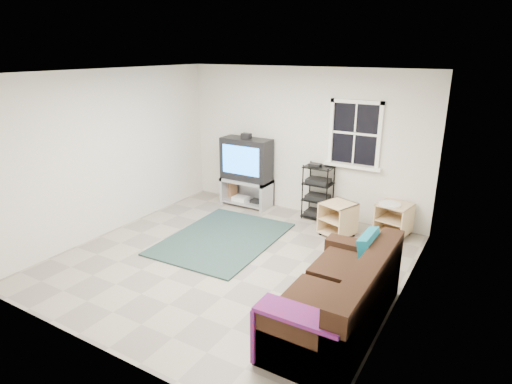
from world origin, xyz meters
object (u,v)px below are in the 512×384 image
Objects in this scene: av_rack at (318,195)px; side_table_right at (394,217)px; tv_unit at (247,166)px; side_table_left at (339,218)px; sofa at (339,300)px.

side_table_right is at bearing -1.59° from av_rack.
tv_unit reaches higher than side_table_left.
side_table_right is 2.78m from sofa.
av_rack is 0.79m from side_table_left.
side_table_left is 0.30× the size of sofa.
sofa is (2.89, -2.76, -0.44)m from tv_unit.
av_rack is at bearing 2.46° from tv_unit.
tv_unit is 2.49× the size of side_table_right.
side_table_right is (0.76, 0.46, 0.01)m from side_table_left.
av_rack reaches higher than sofa.
sofa is (1.45, -2.82, -0.10)m from av_rack.
av_rack is 1.36m from side_table_right.
side_table_left is at bearing -148.46° from side_table_right.
tv_unit is 0.69× the size of sofa.
tv_unit is 2.33× the size of side_table_left.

